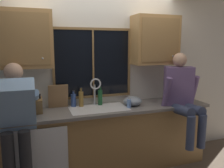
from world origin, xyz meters
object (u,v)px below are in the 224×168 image
object	(u,v)px
mixing_bowl	(133,101)
bottle_tall_clear	(100,97)
person_sitting_on_counter	(182,94)
bottle_green_glass	(81,99)
soap_dispenser	(129,103)
knife_block	(37,106)
cutting_board	(58,96)
person_standing	(16,120)
bottle_amber_small	(73,100)

from	to	relation	value
mixing_bowl	bottle_tall_clear	distance (m)	0.48
person_sitting_on_counter	bottle_green_glass	size ratio (longest dim) A/B	4.49
mixing_bowl	bottle_green_glass	size ratio (longest dim) A/B	0.95
bottle_green_glass	soap_dispenser	bearing A→B (deg)	-25.12
knife_block	cutting_board	world-z (taller)	cutting_board
soap_dispenser	cutting_board	bearing A→B (deg)	161.03
person_sitting_on_counter	bottle_green_glass	world-z (taller)	person_sitting_on_counter
knife_block	bottle_green_glass	distance (m)	0.63
mixing_bowl	bottle_green_glass	distance (m)	0.75
soap_dispenser	mixing_bowl	bearing A→B (deg)	47.98
person_standing	bottle_amber_small	size ratio (longest dim) A/B	6.78
person_standing	bottle_amber_small	xyz separation A→B (m)	(0.74, 0.55, 0.04)
cutting_board	bottle_tall_clear	size ratio (longest dim) A/B	1.17
mixing_bowl	bottle_amber_small	bearing A→B (deg)	166.31
knife_block	person_standing	bearing A→B (deg)	-126.17
person_standing	knife_block	xyz separation A→B (m)	(0.24, 0.33, 0.06)
bottle_tall_clear	bottle_amber_small	size ratio (longest dim) A/B	1.22
knife_block	bottle_green_glass	world-z (taller)	knife_block
bottle_amber_small	cutting_board	bearing A→B (deg)	-179.81
bottle_amber_small	bottle_tall_clear	bearing A→B (deg)	-5.13
person_standing	bottle_tall_clear	xyz separation A→B (m)	(1.12, 0.51, 0.07)
person_sitting_on_counter	bottle_green_glass	xyz separation A→B (m)	(-1.38, 0.45, -0.07)
knife_block	bottle_amber_small	xyz separation A→B (m)	(0.49, 0.22, -0.01)
cutting_board	bottle_green_glass	world-z (taller)	cutting_board
knife_block	bottle_amber_small	distance (m)	0.54
person_standing	bottle_tall_clear	size ratio (longest dim) A/B	5.54
knife_block	mixing_bowl	xyz separation A→B (m)	(1.32, 0.01, -0.05)
bottle_amber_small	knife_block	bearing A→B (deg)	-156.29
person_sitting_on_counter	cutting_board	bearing A→B (deg)	163.98
person_standing	bottle_green_glass	world-z (taller)	person_standing
person_sitting_on_counter	bottle_tall_clear	bearing A→B (deg)	157.57
person_standing	mixing_bowl	distance (m)	1.60
person_sitting_on_counter	soap_dispenser	distance (m)	0.78
cutting_board	soap_dispenser	distance (m)	0.99
person_standing	bottle_amber_small	bearing A→B (deg)	36.67
person_sitting_on_counter	bottle_green_glass	bearing A→B (deg)	161.72
person_sitting_on_counter	bottle_tall_clear	world-z (taller)	person_sitting_on_counter
soap_dispenser	person_standing	bearing A→B (deg)	-171.19
knife_block	mixing_bowl	bearing A→B (deg)	0.64
mixing_bowl	person_sitting_on_counter	bearing A→B (deg)	-23.60
cutting_board	bottle_amber_small	bearing A→B (deg)	0.19
cutting_board	mixing_bowl	size ratio (longest dim) A/B	1.26
cutting_board	mixing_bowl	world-z (taller)	cutting_board
person_sitting_on_counter	soap_dispenser	world-z (taller)	person_sitting_on_counter
person_sitting_on_counter	bottle_amber_small	world-z (taller)	person_sitting_on_counter
knife_block	soap_dispenser	distance (m)	1.22
person_standing	bottle_green_glass	size ratio (longest dim) A/B	5.66
person_standing	person_sitting_on_counter	world-z (taller)	person_sitting_on_counter
cutting_board	bottle_amber_small	distance (m)	0.22
person_sitting_on_counter	knife_block	bearing A→B (deg)	172.24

